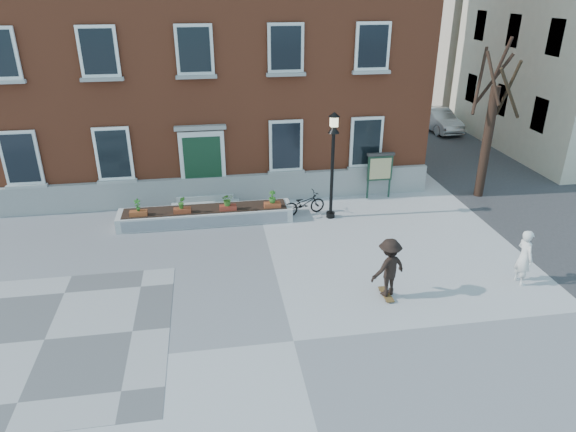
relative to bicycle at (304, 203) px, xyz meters
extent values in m
plane|color=#A2A2A5|center=(-1.63, -7.30, -0.43)|extent=(100.00, 100.00, 0.00)
cube|color=#525255|center=(-7.63, -6.30, -0.43)|extent=(6.00, 6.00, 0.01)
imported|color=black|center=(0.00, 0.00, 0.00)|extent=(1.73, 0.94, 0.86)
imported|color=#B7B9BC|center=(9.89, 10.45, 0.20)|extent=(1.69, 3.96, 1.27)
imported|color=silver|center=(5.28, -5.70, 0.40)|extent=(0.42, 0.63, 1.67)
cube|color=brown|center=(-3.63, 6.70, 5.57)|extent=(18.00, 10.00, 12.00)
cube|color=#959591|center=(-3.63, 1.58, 0.12)|extent=(18.00, 0.24, 1.10)
cube|color=#9E9F99|center=(-3.63, 1.45, -0.33)|extent=(2.60, 0.80, 0.20)
cube|color=#AAABA5|center=(-3.63, 1.60, -0.13)|extent=(2.20, 0.50, 0.20)
cube|color=silver|center=(-3.63, 1.62, 1.22)|extent=(1.70, 0.12, 2.50)
cube|color=#12331E|center=(-3.63, 1.57, 1.12)|extent=(1.40, 0.06, 2.30)
cube|color=gray|center=(-3.63, 1.58, 2.62)|extent=(1.90, 0.25, 0.15)
cube|color=silver|center=(-10.03, 1.60, 1.77)|extent=(1.30, 0.10, 2.00)
cube|color=black|center=(-10.03, 1.55, 1.77)|extent=(1.08, 0.04, 1.78)
cube|color=#A6A6A1|center=(-10.03, 1.54, 0.71)|extent=(1.44, 0.20, 0.12)
cube|color=#A6A6A1|center=(-10.03, 1.54, 4.46)|extent=(1.44, 0.20, 0.12)
cube|color=white|center=(-6.83, 1.60, 1.77)|extent=(1.30, 0.10, 2.00)
cube|color=black|center=(-6.83, 1.55, 1.77)|extent=(1.08, 0.04, 1.78)
cube|color=#A3A49F|center=(-6.83, 1.54, 0.71)|extent=(1.44, 0.20, 0.12)
cube|color=white|center=(-6.83, 1.60, 5.37)|extent=(1.30, 0.10, 1.70)
cube|color=black|center=(-6.83, 1.55, 5.37)|extent=(1.08, 0.04, 1.48)
cube|color=gray|center=(-6.83, 1.54, 4.46)|extent=(1.44, 0.20, 0.12)
cube|color=silver|center=(-3.63, 1.60, 5.37)|extent=(1.30, 0.10, 1.70)
cube|color=black|center=(-3.63, 1.55, 5.37)|extent=(1.08, 0.04, 1.48)
cube|color=gray|center=(-3.63, 1.54, 4.46)|extent=(1.44, 0.20, 0.12)
cube|color=silver|center=(-0.43, 1.60, 1.77)|extent=(1.30, 0.10, 2.00)
cube|color=black|center=(-0.43, 1.55, 1.77)|extent=(1.08, 0.04, 1.78)
cube|color=#989893|center=(-0.43, 1.54, 0.71)|extent=(1.44, 0.20, 0.12)
cube|color=silver|center=(-0.43, 1.60, 5.37)|extent=(1.30, 0.10, 1.70)
cube|color=black|center=(-0.43, 1.55, 5.37)|extent=(1.08, 0.04, 1.48)
cube|color=gray|center=(-0.43, 1.54, 4.46)|extent=(1.44, 0.20, 0.12)
cube|color=white|center=(2.77, 1.60, 1.77)|extent=(1.30, 0.10, 2.00)
cube|color=black|center=(2.77, 1.55, 1.77)|extent=(1.08, 0.04, 1.78)
cube|color=gray|center=(2.77, 1.54, 0.71)|extent=(1.44, 0.20, 0.12)
cube|color=white|center=(2.77, 1.60, 5.37)|extent=(1.30, 0.10, 1.70)
cube|color=black|center=(2.77, 1.55, 5.37)|extent=(1.08, 0.04, 1.48)
cube|color=#A8A8A3|center=(2.77, 1.54, 4.46)|extent=(1.44, 0.20, 0.12)
cube|color=silver|center=(-3.63, -0.10, -0.18)|extent=(6.20, 1.10, 0.50)
cube|color=#B9B9B9|center=(-3.63, -0.66, -0.18)|extent=(5.80, 0.02, 0.40)
cube|color=black|center=(-3.63, -0.10, 0.07)|extent=(5.80, 0.90, 0.06)
cube|color=brown|center=(-5.93, -0.35, 0.17)|extent=(0.60, 0.25, 0.20)
imported|color=#25621D|center=(-5.93, -0.35, 0.49)|extent=(0.24, 0.24, 0.45)
cube|color=maroon|center=(-4.43, -0.35, 0.17)|extent=(0.60, 0.25, 0.20)
imported|color=#316E21|center=(-4.43, -0.35, 0.49)|extent=(0.25, 0.25, 0.45)
cube|color=maroon|center=(-2.83, -0.35, 0.17)|extent=(0.60, 0.25, 0.20)
imported|color=#2E5D1C|center=(-2.83, -0.35, 0.49)|extent=(0.40, 0.40, 0.45)
cube|color=#974021|center=(-1.23, -0.35, 0.17)|extent=(0.60, 0.25, 0.20)
imported|color=#2A641E|center=(-1.23, -0.35, 0.49)|extent=(0.25, 0.25, 0.45)
cylinder|color=black|center=(7.37, 0.70, 1.77)|extent=(0.36, 0.36, 4.40)
cylinder|color=black|center=(7.88, 0.70, 3.86)|extent=(0.12, 1.12, 2.23)
cylinder|color=black|center=(7.54, 1.22, 4.12)|extent=(1.18, 0.49, 1.97)
cylinder|color=#311E15|center=(6.88, 1.06, 4.12)|extent=(0.88, 1.14, 2.35)
cylinder|color=#311F15|center=(7.07, 0.48, 4.29)|extent=(0.60, 0.77, 1.90)
cylinder|color=#302215|center=(7.57, 0.07, 3.81)|extent=(1.39, 0.55, 1.95)
cylinder|color=black|center=(7.53, 0.83, 4.94)|extent=(0.43, 0.48, 1.58)
cube|color=#3D3D3F|center=(10.37, 10.70, -0.43)|extent=(8.00, 36.00, 0.01)
cube|color=beige|center=(16.37, 18.70, 6.07)|extent=(10.00, 11.00, 13.00)
cube|color=black|center=(11.41, 3.50, 2.07)|extent=(0.08, 1.00, 1.50)
cube|color=black|center=(11.41, 6.70, 2.07)|extent=(0.08, 1.00, 1.50)
cube|color=black|center=(11.41, 9.90, 2.07)|extent=(0.08, 1.00, 1.50)
cube|color=black|center=(11.41, 3.50, 5.37)|extent=(0.08, 1.00, 1.50)
cube|color=black|center=(11.41, 6.70, 5.37)|extent=(0.08, 1.00, 1.50)
cube|color=black|center=(11.41, 9.90, 5.37)|extent=(0.08, 1.00, 1.50)
cylinder|color=black|center=(0.92, -0.43, -0.33)|extent=(0.32, 0.32, 0.20)
cylinder|color=black|center=(0.92, -0.43, 1.17)|extent=(0.12, 0.12, 3.20)
cone|color=black|center=(0.92, -0.43, 2.92)|extent=(0.40, 0.40, 0.30)
cube|color=#F2EAB2|center=(0.92, -0.43, 3.17)|extent=(0.24, 0.24, 0.34)
cone|color=black|center=(0.92, -0.43, 3.42)|extent=(0.40, 0.40, 0.16)
cylinder|color=#1A3427|center=(2.80, 1.13, 0.47)|extent=(0.08, 0.08, 1.80)
cylinder|color=#1A3528|center=(3.70, 1.13, 0.47)|extent=(0.08, 0.08, 1.80)
cube|color=#1A3523|center=(3.25, 1.13, 0.82)|extent=(1.00, 0.10, 1.00)
cube|color=beige|center=(3.25, 1.07, 0.82)|extent=(0.85, 0.02, 0.85)
cube|color=#3C3634|center=(3.25, 1.13, 1.39)|extent=(1.10, 0.16, 0.10)
cube|color=brown|center=(1.24, -5.77, -0.37)|extent=(0.22, 0.78, 0.03)
cylinder|color=black|center=(1.15, -6.05, -0.41)|extent=(0.03, 0.05, 0.05)
cylinder|color=black|center=(1.33, -6.05, -0.41)|extent=(0.03, 0.05, 0.05)
cylinder|color=black|center=(1.15, -5.49, -0.41)|extent=(0.03, 0.05, 0.05)
cylinder|color=black|center=(1.33, -5.49, -0.41)|extent=(0.03, 0.05, 0.05)
imported|color=black|center=(1.24, -5.77, 0.48)|extent=(1.24, 0.99, 1.68)
camera|label=1|loc=(-3.35, -17.21, 7.54)|focal=32.00mm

